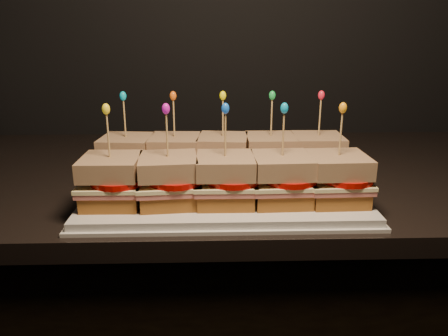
{
  "coord_description": "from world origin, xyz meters",
  "views": [
    {
      "loc": [
        0.6,
        0.78,
        1.16
      ],
      "look_at": [
        0.63,
        1.5,
        0.93
      ],
      "focal_mm": 35.0,
      "sensor_mm": 36.0,
      "label": 1
    }
  ],
  "objects": [
    {
      "name": "sandwich_2_ham",
      "position": [
        0.63,
        1.56,
        0.93
      ],
      "size": [
        0.11,
        0.1,
        0.01
      ],
      "primitive_type": "cube",
      "rotation": [
        0.0,
        0.0,
        -0.11
      ],
      "color": "#C7605D",
      "rests_on": "sandwich_2_bread_bot"
    },
    {
      "name": "platter_rim",
      "position": [
        0.63,
        1.5,
        0.88
      ],
      "size": [
        0.48,
        0.3,
        0.01
      ],
      "primitive_type": "cube",
      "color": "silver",
      "rests_on": "granite_slab"
    },
    {
      "name": "sandwich_6_pick",
      "position": [
        0.54,
        1.43,
        1.01
      ],
      "size": [
        0.0,
        0.0,
        0.09
      ],
      "primitive_type": "cylinder",
      "color": "tan",
      "rests_on": "sandwich_6_bread_top"
    },
    {
      "name": "sandwich_1_bread_bot",
      "position": [
        0.54,
        1.56,
        0.91
      ],
      "size": [
        0.09,
        0.09,
        0.02
      ],
      "primitive_type": "cube",
      "rotation": [
        0.0,
        0.0,
        -0.05
      ],
      "color": "#612F11",
      "rests_on": "platter"
    },
    {
      "name": "sandwich_4_pick",
      "position": [
        0.81,
        1.56,
        1.01
      ],
      "size": [
        0.0,
        0.0,
        0.09
      ],
      "primitive_type": "cylinder",
      "color": "tan",
      "rests_on": "sandwich_4_bread_top"
    },
    {
      "name": "sandwich_5_bread_bot",
      "position": [
        0.45,
        1.43,
        0.91
      ],
      "size": [
        0.09,
        0.09,
        0.02
      ],
      "primitive_type": "cube",
      "rotation": [
        0.0,
        0.0,
        -0.01
      ],
      "color": "#612F11",
      "rests_on": "platter"
    },
    {
      "name": "sandwich_3_bread_bot",
      "position": [
        0.72,
        1.56,
        0.91
      ],
      "size": [
        0.09,
        0.09,
        0.02
      ],
      "primitive_type": "cube",
      "rotation": [
        0.0,
        0.0,
        -0.0
      ],
      "color": "#612F11",
      "rests_on": "platter"
    },
    {
      "name": "sandwich_8_frill",
      "position": [
        0.72,
        1.43,
        1.05
      ],
      "size": [
        0.01,
        0.01,
        0.02
      ],
      "primitive_type": "ellipsoid",
      "color": "#0C8CB4",
      "rests_on": "sandwich_8_pick"
    },
    {
      "name": "sandwich_3_bread_top",
      "position": [
        0.72,
        1.56,
        0.96
      ],
      "size": [
        0.09,
        0.09,
        0.03
      ],
      "primitive_type": "cube",
      "rotation": [
        0.0,
        0.0,
        -0.0
      ],
      "color": "#643112",
      "rests_on": "sandwich_3_tomato"
    },
    {
      "name": "sandwich_2_bread_bot",
      "position": [
        0.63,
        1.56,
        0.91
      ],
      "size": [
        0.1,
        0.1,
        0.02
      ],
      "primitive_type": "cube",
      "rotation": [
        0.0,
        0.0,
        -0.11
      ],
      "color": "#612F11",
      "rests_on": "platter"
    },
    {
      "name": "sandwich_5_ham",
      "position": [
        0.45,
        1.43,
        0.93
      ],
      "size": [
        0.1,
        0.09,
        0.01
      ],
      "primitive_type": "cube",
      "rotation": [
        0.0,
        0.0,
        -0.01
      ],
      "color": "#C7605D",
      "rests_on": "sandwich_5_bread_bot"
    },
    {
      "name": "sandwich_7_bread_top",
      "position": [
        0.63,
        1.43,
        0.96
      ],
      "size": [
        0.09,
        0.09,
        0.03
      ],
      "primitive_type": "cube",
      "rotation": [
        0.0,
        0.0,
        -0.0
      ],
      "color": "#643112",
      "rests_on": "sandwich_7_tomato"
    },
    {
      "name": "sandwich_9_frill",
      "position": [
        0.81,
        1.43,
        1.05
      ],
      "size": [
        0.01,
        0.01,
        0.02
      ],
      "primitive_type": "ellipsoid",
      "color": "orange",
      "rests_on": "sandwich_9_pick"
    },
    {
      "name": "sandwich_3_cheese",
      "position": [
        0.72,
        1.56,
        0.93
      ],
      "size": [
        0.1,
        0.09,
        0.01
      ],
      "primitive_type": "cube",
      "rotation": [
        0.0,
        0.0,
        -0.0
      ],
      "color": "#FFF3AE",
      "rests_on": "sandwich_3_ham"
    },
    {
      "name": "sandwich_6_tomato",
      "position": [
        0.55,
        1.42,
        0.94
      ],
      "size": [
        0.09,
        0.09,
        0.01
      ],
      "primitive_type": "cylinder",
      "color": "#B10D08",
      "rests_on": "sandwich_6_cheese"
    },
    {
      "name": "sandwich_4_frill",
      "position": [
        0.81,
        1.56,
        1.05
      ],
      "size": [
        0.01,
        0.01,
        0.02
      ],
      "primitive_type": "ellipsoid",
      "color": "red",
      "rests_on": "sandwich_4_pick"
    },
    {
      "name": "sandwich_1_ham",
      "position": [
        0.54,
        1.56,
        0.93
      ],
      "size": [
        0.1,
        0.1,
        0.01
      ],
      "primitive_type": "cube",
      "rotation": [
        0.0,
        0.0,
        -0.05
      ],
      "color": "#C7605D",
      "rests_on": "sandwich_1_bread_bot"
    },
    {
      "name": "sandwich_6_ham",
      "position": [
        0.54,
        1.43,
        0.93
      ],
      "size": [
        0.1,
        0.1,
        0.01
      ],
      "primitive_type": "cube",
      "rotation": [
        0.0,
        0.0,
        0.09
      ],
      "color": "#C7605D",
      "rests_on": "sandwich_6_bread_bot"
    },
    {
      "name": "sandwich_0_bread_bot",
      "position": [
        0.45,
        1.56,
        0.91
      ],
      "size": [
        0.1,
        0.1,
        0.02
      ],
      "primitive_type": "cube",
      "rotation": [
        0.0,
        0.0,
        -0.09
      ],
      "color": "#612F11",
      "rests_on": "platter"
    },
    {
      "name": "sandwich_1_bread_top",
      "position": [
        0.54,
        1.56,
        0.96
      ],
      "size": [
        0.09,
        0.09,
        0.03
      ],
      "primitive_type": "cube",
      "rotation": [
        0.0,
        0.0,
        -0.05
      ],
      "color": "#643112",
      "rests_on": "sandwich_1_tomato"
    },
    {
      "name": "sandwich_8_bread_bot",
      "position": [
        0.72,
        1.43,
        0.91
      ],
      "size": [
        0.09,
        0.09,
        0.02
      ],
      "primitive_type": "cube",
      "rotation": [
        0.0,
        0.0,
        0.04
      ],
      "color": "#612F11",
      "rests_on": "platter"
    },
    {
      "name": "sandwich_9_ham",
      "position": [
        0.81,
        1.43,
        0.93
      ],
      "size": [
        0.1,
        0.1,
        0.01
      ],
      "primitive_type": "cube",
      "rotation": [
        0.0,
        0.0,
        0.03
      ],
      "color": "#C7605D",
      "rests_on": "sandwich_9_bread_bot"
    },
    {
      "name": "sandwich_5_bread_top",
      "position": [
        0.45,
        1.43,
        0.96
      ],
      "size": [
        0.09,
        0.09,
        0.03
      ],
      "primitive_type": "cube",
      "rotation": [
        0.0,
        0.0,
        -0.01
      ],
      "color": "#643112",
      "rests_on": "sandwich_5_tomato"
    },
    {
      "name": "sandwich_2_cheese",
      "position": [
        0.63,
        1.56,
        0.93
      ],
      "size": [
        0.11,
        0.11,
        0.01
      ],
      "primitive_type": "cube",
      "rotation": [
        0.0,
        0.0,
        -0.11
      ],
      "color": "#FFF3AE",
      "rests_on": "sandwich_2_ham"
    },
    {
      "name": "sandwich_8_ham",
      "position": [
        0.72,
        1.43,
        0.93
      ],
      "size": [
        0.1,
        0.1,
        0.01
      ],
      "primitive_type": "cube",
      "rotation": [
        0.0,
        0.0,
        0.04
      ],
      "color": "#C7605D",
      "rests_on": "sandwich_8_bread_bot"
    },
    {
      "name": "sandwich_7_cheese",
      "position": [
        0.63,
        1.43,
        0.93
      ],
      "size": [
        0.1,
        0.09,
        0.01
      ],
      "primitive_type": "cube",
      "rotation": [
        0.0,
        0.0,
        -0.0
      ],
      "color": "#FFF3AE",
      "rests_on": "sandwich_7_ham"
    },
    {
      "name": "sandwich_4_ham",
      "position": [
        0.81,
        1.56,
        0.93
      ],
      "size": [
        0.1,
        0.09,
        0.01
      ],
      "primitive_type": "cube",
      "rotation": [
        0.0,
        0.0,
        -0.02
      ],
      "color": "#C7605D",
      "rests_on": "sandwich_4_bread_bot"
    },
    {
      "name": "sandwich_2_pick",
      "position": [
        0.63,
        1.56,
        1.01
      ],
      "size": [
        0.0,
        0.0,
        0.09
      ],
      "primitive_type": "cylinder",
      "color": "tan",
      "rests_on": "sandwich_2_bread_top"
    },
    {
      "name": "sandwich_5_cheese",
      "position": [
        0.45,
        1.43,
        0.93
      ],
      "size": [
        0.1,
        0.1,
        0.01
      ],
      "primitive_type": "cube",
      "rotation": [
        0.0,
        0.0,
        -0.01
      ],
      "color": "#FFF3AE",
      "rests_on": "sandwich_5_ham"
    },
    {
      "name": "sandwich_9_bread_top",
      "position": [
        0.81,
        1.43,
        0.96
      ],
      "size": [
        0.09,
        0.09,
        0.03
      ],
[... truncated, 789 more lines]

